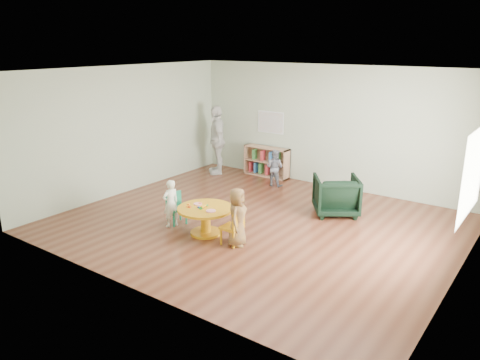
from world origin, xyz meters
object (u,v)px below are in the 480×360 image
(kid_chair_left, at_px, (176,207))
(kid_chair_right, at_px, (234,227))
(adult_caretaker, at_px, (217,140))
(child_left, at_px, (171,203))
(toddler, at_px, (275,168))
(activity_table, at_px, (205,216))
(bookshelf, at_px, (267,162))
(child_right, at_px, (237,217))
(armchair, at_px, (336,195))

(kid_chair_left, distance_m, kid_chair_right, 1.48)
(kid_chair_left, bearing_deg, adult_caretaker, -132.83)
(child_left, relative_size, toddler, 1.01)
(toddler, bearing_deg, kid_chair_left, 80.92)
(activity_table, relative_size, kid_chair_left, 1.68)
(activity_table, bearing_deg, kid_chair_right, -6.41)
(kid_chair_left, distance_m, child_left, 0.23)
(kid_chair_right, bearing_deg, bookshelf, 24.04)
(kid_chair_right, height_order, bookshelf, bookshelf)
(kid_chair_left, xyz_separation_m, adult_caretaker, (-1.52, 3.16, 0.56))
(bookshelf, xyz_separation_m, child_left, (0.40, -3.88, 0.08))
(kid_chair_left, distance_m, adult_caretaker, 3.55)
(bookshelf, height_order, adult_caretaker, adult_caretaker)
(kid_chair_left, bearing_deg, child_right, 106.18)
(kid_chair_right, xyz_separation_m, toddler, (-1.21, 3.25, 0.12))
(kid_chair_left, distance_m, armchair, 3.13)
(activity_table, height_order, kid_chair_right, kid_chair_right)
(armchair, xyz_separation_m, child_right, (-0.71, -2.33, 0.11))
(bookshelf, bearing_deg, activity_table, -73.22)
(kid_chair_right, distance_m, bookshelf, 4.27)
(kid_chair_left, bearing_deg, activity_table, 105.32)
(bookshelf, xyz_separation_m, adult_caretaker, (-1.17, -0.54, 0.51))
(armchair, relative_size, child_right, 0.85)
(bookshelf, relative_size, armchair, 1.42)
(child_right, distance_m, toddler, 3.47)
(child_left, bearing_deg, adult_caretaker, -142.02)
(activity_table, height_order, armchair, armchair)
(adult_caretaker, bearing_deg, toddler, 42.07)
(bookshelf, distance_m, child_left, 3.90)
(activity_table, distance_m, child_right, 0.75)
(bookshelf, bearing_deg, child_right, -63.97)
(bookshelf, bearing_deg, adult_caretaker, -155.21)
(kid_chair_left, bearing_deg, kid_chair_right, 105.23)
(kid_chair_right, xyz_separation_m, bookshelf, (-1.82, 3.86, 0.04))
(armchair, bearing_deg, toddler, -59.57)
(activity_table, xyz_separation_m, child_left, (-0.74, -0.09, 0.10))
(bookshelf, distance_m, adult_caretaker, 1.38)
(kid_chair_right, height_order, child_right, child_right)
(child_left, relative_size, adult_caretaker, 0.51)
(child_right, height_order, toddler, child_right)
(armchair, height_order, child_left, child_left)
(activity_table, height_order, child_left, child_left)
(child_right, relative_size, toddler, 1.14)
(activity_table, xyz_separation_m, adult_caretaker, (-2.31, 3.25, 0.53))
(kid_chair_right, relative_size, adult_caretaker, 0.34)
(kid_chair_left, height_order, bookshelf, bookshelf)
(kid_chair_right, height_order, adult_caretaker, adult_caretaker)
(bookshelf, relative_size, child_left, 1.35)
(activity_table, xyz_separation_m, child_right, (0.74, -0.06, 0.16))
(bookshelf, xyz_separation_m, toddler, (0.61, -0.62, 0.07))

